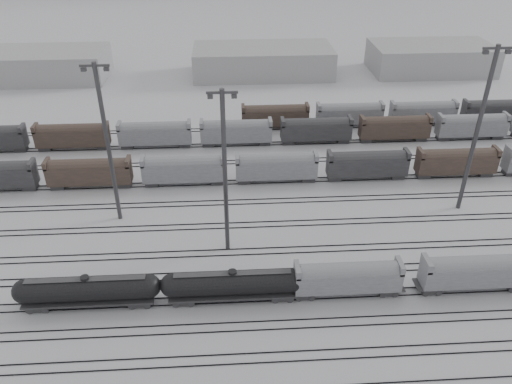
{
  "coord_description": "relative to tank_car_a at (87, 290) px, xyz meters",
  "views": [
    {
      "loc": [
        -0.65,
        -48.48,
        46.81
      ],
      "look_at": [
        3.6,
        21.74,
        4.0
      ],
      "focal_mm": 35.0,
      "sensor_mm": 36.0,
      "label": 1
    }
  ],
  "objects": [
    {
      "name": "light_mast_c",
      "position": [
        18.13,
        11.0,
        10.74
      ],
      "size": [
        4.05,
        0.65,
        25.34
      ],
      "color": "#39393C",
      "rests_on": "ground"
    },
    {
      "name": "bg_string_far",
      "position": [
        54.93,
        55.0,
        0.1
      ],
      "size": [
        66.0,
        3.0,
        5.6
      ],
      "color": "#47362D",
      "rests_on": "ground"
    },
    {
      "name": "light_mast_d",
      "position": [
        57.79,
        20.09,
        12.08
      ],
      "size": [
        4.46,
        0.71,
        27.87
      ],
      "color": "#39393C",
      "rests_on": "ground"
    },
    {
      "name": "light_mast_b",
      "position": [
        0.39,
        20.34,
        11.24
      ],
      "size": [
        4.21,
        0.67,
        26.29
      ],
      "color": "#39393C",
      "rests_on": "ground"
    },
    {
      "name": "bg_string_near",
      "position": [
        27.43,
        31.0,
        0.1
      ],
      "size": [
        151.0,
        3.0,
        5.6
      ],
      "color": "gray",
      "rests_on": "ground"
    },
    {
      "name": "tracks",
      "position": [
        19.43,
        16.5,
        -2.62
      ],
      "size": [
        220.0,
        71.5,
        0.16
      ],
      "color": "black",
      "rests_on": "ground"
    },
    {
      "name": "warehouse_left",
      "position": [
        -40.57,
        94.0,
        1.3
      ],
      "size": [
        50.0,
        18.0,
        8.0
      ],
      "primitive_type": "cube",
      "color": "#9B9B9E",
      "rests_on": "ground"
    },
    {
      "name": "hopper_car_b",
      "position": [
        51.36,
        0.0,
        0.59
      ],
      "size": [
        14.92,
        2.96,
        5.34
      ],
      "color": "#252527",
      "rests_on": "ground"
    },
    {
      "name": "ground",
      "position": [
        19.43,
        -1.0,
        -2.7
      ],
      "size": [
        900.0,
        900.0,
        0.0
      ],
      "primitive_type": "plane",
      "color": "silver",
      "rests_on": "ground"
    },
    {
      "name": "warehouse_right",
      "position": [
        79.43,
        94.0,
        1.3
      ],
      "size": [
        35.0,
        18.0,
        8.0
      ],
      "primitive_type": "cube",
      "color": "#9B9B9E",
      "rests_on": "ground"
    },
    {
      "name": "bg_string_mid",
      "position": [
        37.43,
        47.0,
        0.1
      ],
      "size": [
        151.0,
        3.0,
        5.6
      ],
      "color": "#252527",
      "rests_on": "ground"
    },
    {
      "name": "hopper_car_a",
      "position": [
        33.91,
        0.0,
        0.43
      ],
      "size": [
        14.18,
        2.82,
        5.07
      ],
      "color": "#252527",
      "rests_on": "ground"
    },
    {
      "name": "tank_car_a",
      "position": [
        0.0,
        0.0,
        0.0
      ],
      "size": [
        18.91,
        3.15,
        4.67
      ],
      "color": "#252527",
      "rests_on": "ground"
    },
    {
      "name": "tank_car_b",
      "position": [
        18.73,
        -0.0,
        -0.0
      ],
      "size": [
        18.89,
        3.15,
        4.67
      ],
      "color": "#252527",
      "rests_on": "ground"
    },
    {
      "name": "warehouse_mid",
      "position": [
        29.43,
        94.0,
        1.3
      ],
      "size": [
        40.0,
        18.0,
        8.0
      ],
      "primitive_type": "cube",
      "color": "#9B9B9E",
      "rests_on": "ground"
    }
  ]
}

